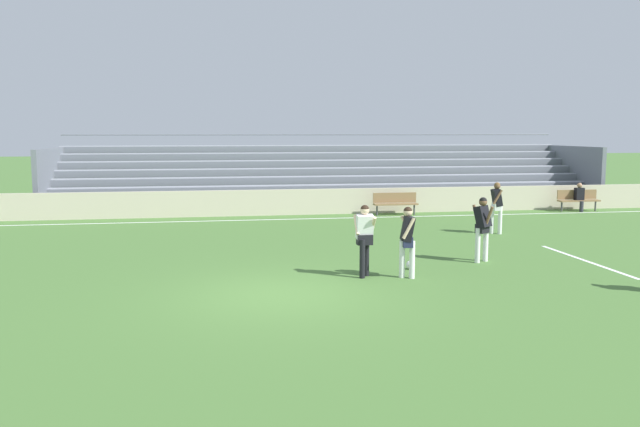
# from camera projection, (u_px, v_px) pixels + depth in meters

# --- Properties ---
(ground_plane) EXTENTS (160.00, 160.00, 0.00)m
(ground_plane) POSITION_uv_depth(u_px,v_px,m) (282.00, 295.00, 13.34)
(ground_plane) COLOR #477033
(field_line_sideline) EXTENTS (44.00, 0.12, 0.01)m
(field_line_sideline) POSITION_uv_depth(u_px,v_px,m) (250.00, 220.00, 24.56)
(field_line_sideline) COLOR white
(field_line_sideline) RESTS_ON ground
(field_line_penalty_mark) EXTENTS (0.12, 4.40, 0.01)m
(field_line_penalty_mark) POSITION_uv_depth(u_px,v_px,m) (585.00, 261.00, 16.84)
(field_line_penalty_mark) COLOR white
(field_line_penalty_mark) RESTS_ON ground
(sideline_wall) EXTENTS (48.00, 0.16, 1.04)m
(sideline_wall) POSITION_uv_depth(u_px,v_px,m) (248.00, 203.00, 25.77)
(sideline_wall) COLOR beige
(sideline_wall) RESTS_ON ground
(bleacher_stand) EXTENTS (24.42, 5.27, 3.25)m
(bleacher_stand) POSITION_uv_depth(u_px,v_px,m) (329.00, 174.00, 29.43)
(bleacher_stand) COLOR #9EA3AD
(bleacher_stand) RESTS_ON ground
(bench_centre_sideline) EXTENTS (1.80, 0.40, 0.90)m
(bench_centre_sideline) POSITION_uv_depth(u_px,v_px,m) (395.00, 202.00, 26.02)
(bench_centre_sideline) COLOR olive
(bench_centre_sideline) RESTS_ON ground
(bench_near_wall_gap) EXTENTS (1.80, 0.40, 0.90)m
(bench_near_wall_gap) POSITION_uv_depth(u_px,v_px,m) (578.00, 198.00, 27.32)
(bench_near_wall_gap) COLOR olive
(bench_near_wall_gap) RESTS_ON ground
(spectator_seated) EXTENTS (0.36, 0.42, 1.21)m
(spectator_seated) POSITION_uv_depth(u_px,v_px,m) (580.00, 195.00, 27.19)
(spectator_seated) COLOR #2D2D38
(spectator_seated) RESTS_ON ground
(player_dark_trailing_run) EXTENTS (0.37, 0.50, 1.66)m
(player_dark_trailing_run) POSITION_uv_depth(u_px,v_px,m) (407.00, 236.00, 14.74)
(player_dark_trailing_run) COLOR white
(player_dark_trailing_run) RESTS_ON ground
(player_white_overlapping) EXTENTS (0.44, 0.53, 1.69)m
(player_white_overlapping) POSITION_uv_depth(u_px,v_px,m) (365.00, 234.00, 14.84)
(player_white_overlapping) COLOR black
(player_white_overlapping) RESTS_ON ground
(player_dark_pressing_high) EXTENTS (0.44, 0.48, 1.71)m
(player_dark_pressing_high) POSITION_uv_depth(u_px,v_px,m) (497.00, 203.00, 21.16)
(player_dark_pressing_high) COLOR white
(player_dark_pressing_high) RESTS_ON ground
(player_dark_wide_right) EXTENTS (0.52, 0.62, 1.69)m
(player_dark_wide_right) POSITION_uv_depth(u_px,v_px,m) (482.00, 223.00, 16.56)
(player_dark_wide_right) COLOR white
(player_dark_wide_right) RESTS_ON ground
(soccer_ball) EXTENTS (0.22, 0.22, 0.22)m
(soccer_ball) POSITION_uv_depth(u_px,v_px,m) (411.00, 265.00, 15.78)
(soccer_ball) COLOR white
(soccer_ball) RESTS_ON ground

